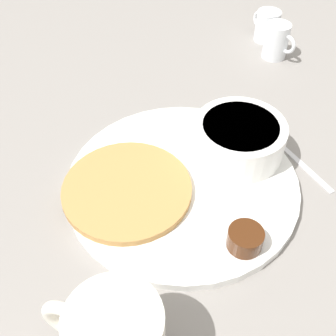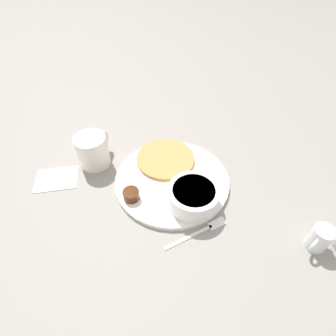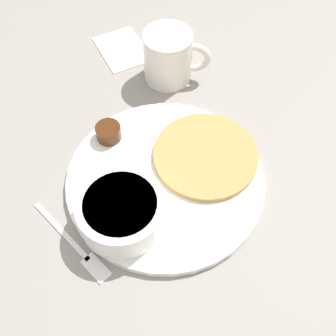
{
  "view_description": "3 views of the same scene",
  "coord_description": "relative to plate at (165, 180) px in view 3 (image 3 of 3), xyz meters",
  "views": [
    {
      "loc": [
        -0.33,
        0.08,
        0.4
      ],
      "look_at": [
        0.0,
        0.02,
        0.03
      ],
      "focal_mm": 45.0,
      "sensor_mm": 36.0,
      "label": 1
    },
    {
      "loc": [
        -0.08,
        -0.43,
        0.5
      ],
      "look_at": [
        -0.01,
        0.01,
        0.04
      ],
      "focal_mm": 28.0,
      "sensor_mm": 36.0,
      "label": 2
    },
    {
      "loc": [
        0.29,
        -0.14,
        0.52
      ],
      "look_at": [
        0.01,
        0.0,
        0.05
      ],
      "focal_mm": 45.0,
      "sensor_mm": 36.0,
      "label": 3
    }
  ],
  "objects": [
    {
      "name": "bowl",
      "position": [
        0.03,
        -0.08,
        0.03
      ],
      "size": [
        0.12,
        0.12,
        0.05
      ],
      "color": "white",
      "rests_on": "plate"
    },
    {
      "name": "coffee_mug",
      "position": [
        -0.19,
        0.1,
        0.04
      ],
      "size": [
        0.08,
        0.1,
        0.09
      ],
      "color": "silver",
      "rests_on": "ground_plane"
    },
    {
      "name": "ground_plane",
      "position": [
        0.0,
        0.0,
        -0.01
      ],
      "size": [
        4.0,
        4.0,
        0.0
      ],
      "primitive_type": "plane",
      "color": "gray"
    },
    {
      "name": "napkin",
      "position": [
        -0.29,
        0.06,
        -0.0
      ],
      "size": [
        0.1,
        0.08,
        0.0
      ],
      "color": "white",
      "rests_on": "ground_plane"
    },
    {
      "name": "plate",
      "position": [
        0.0,
        0.0,
        0.0
      ],
      "size": [
        0.28,
        0.28,
        0.01
      ],
      "color": "white",
      "rests_on": "ground_plane"
    },
    {
      "name": "syrup_cup",
      "position": [
        -0.1,
        -0.04,
        0.02
      ],
      "size": [
        0.04,
        0.04,
        0.02
      ],
      "color": "#47230F",
      "rests_on": "plate"
    },
    {
      "name": "butter_ramekin",
      "position": [
        0.03,
        -0.11,
        0.02
      ],
      "size": [
        0.04,
        0.04,
        0.04
      ],
      "color": "white",
      "rests_on": "plate"
    },
    {
      "name": "pancake_stack",
      "position": [
        -0.01,
        0.07,
        0.01
      ],
      "size": [
        0.15,
        0.15,
        0.01
      ],
      "color": "#B78447",
      "rests_on": "plate"
    },
    {
      "name": "fork",
      "position": [
        0.04,
        -0.15,
        -0.0
      ],
      "size": [
        0.15,
        0.06,
        0.0
      ],
      "color": "silver",
      "rests_on": "ground_plane"
    }
  ]
}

